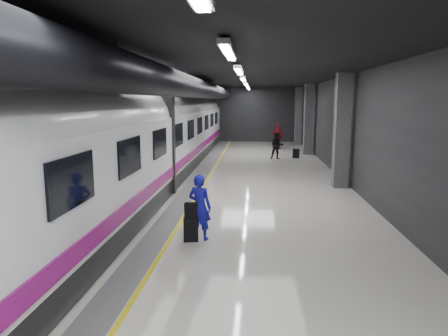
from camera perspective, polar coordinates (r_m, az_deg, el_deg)
name	(u,v)px	position (r m, az deg, el deg)	size (l,w,h in m)	color
ground	(223,196)	(14.52, -0.19, -4.09)	(40.00, 40.00, 0.00)	silver
platform_hall	(217,98)	(15.09, -1.00, 9.98)	(10.02, 40.02, 4.51)	black
train	(133,139)	(14.79, -12.86, 4.06)	(3.05, 38.00, 4.05)	black
traveler_main	(200,207)	(9.97, -3.48, -5.58)	(0.60, 0.40, 1.66)	#1C1DD3
suitcase_main	(191,229)	(10.00, -4.76, -8.74)	(0.36, 0.23, 0.59)	black
shoulder_bag	(191,210)	(9.83, -4.77, -6.07)	(0.30, 0.16, 0.39)	black
traveler_far_a	(277,146)	(23.87, 7.55, 3.18)	(0.78, 0.61, 1.61)	black
traveler_far_b	(278,136)	(28.86, 7.67, 4.51)	(1.08, 0.45, 1.84)	maroon
suitcase_far	(296,153)	(24.60, 10.26, 2.06)	(0.38, 0.25, 0.56)	black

